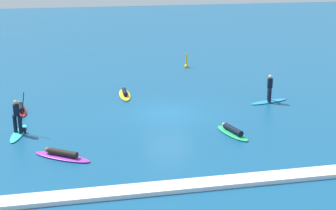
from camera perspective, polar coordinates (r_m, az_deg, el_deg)
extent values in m
plane|color=navy|center=(28.47, 0.00, -0.96)|extent=(120.00, 120.00, 0.00)
ellipsoid|color=#23B266|center=(25.41, 7.57, -3.30)|extent=(1.40, 2.65, 0.11)
cylinder|color=black|center=(25.30, 7.65, -2.89)|extent=(0.69, 1.45, 0.31)
sphere|color=tan|center=(25.93, 6.61, -2.29)|extent=(0.27, 0.27, 0.22)
ellipsoid|color=red|center=(30.09, -16.88, -0.61)|extent=(0.98, 2.57, 0.11)
cylinder|color=black|center=(29.98, -16.91, -0.25)|extent=(0.52, 1.43, 0.31)
sphere|color=tan|center=(30.76, -17.03, 0.22)|extent=(0.29, 0.29, 0.25)
ellipsoid|color=#1E8CD1|center=(31.19, 11.76, 0.40)|extent=(2.75, 1.23, 0.09)
cylinder|color=black|center=(31.25, 11.77, 1.33)|extent=(0.26, 0.26, 0.85)
cylinder|color=black|center=(30.86, 11.86, 1.11)|extent=(0.26, 0.26, 0.85)
cylinder|color=black|center=(30.87, 11.89, 2.52)|extent=(0.41, 0.41, 0.61)
sphere|color=beige|center=(30.76, 11.94, 3.28)|extent=(0.29, 0.29, 0.24)
ellipsoid|color=#33C6CC|center=(26.37, -17.15, -3.19)|extent=(0.97, 2.76, 0.09)
cylinder|color=black|center=(26.08, -16.98, -2.23)|extent=(0.23, 0.23, 0.92)
cylinder|color=black|center=(26.33, -17.52, -2.10)|extent=(0.23, 0.23, 0.92)
cylinder|color=black|center=(25.97, -17.40, -0.57)|extent=(0.37, 0.37, 0.61)
sphere|color=tan|center=(25.85, -17.48, 0.31)|extent=(0.26, 0.26, 0.22)
cylinder|color=black|center=(26.09, -16.74, -0.78)|extent=(0.38, 0.10, 2.12)
cube|color=black|center=(26.41, -16.55, -2.86)|extent=(0.21, 0.09, 0.32)
ellipsoid|color=yellow|center=(32.10, -5.10, 1.22)|extent=(0.81, 2.79, 0.11)
cylinder|color=black|center=(32.00, -5.11, 1.53)|extent=(0.33, 1.36, 0.28)
sphere|color=brown|center=(32.75, -5.23, 1.93)|extent=(0.22, 0.22, 0.21)
ellipsoid|color=purple|center=(22.89, -12.31, -5.96)|extent=(2.82, 2.23, 0.11)
cylinder|color=black|center=(22.78, -12.23, -5.52)|extent=(1.39, 1.07, 0.29)
sphere|color=brown|center=(23.25, -14.00, -5.12)|extent=(0.34, 0.34, 0.24)
sphere|color=yellow|center=(39.92, 2.19, 4.56)|extent=(0.36, 0.36, 0.36)
cylinder|color=yellow|center=(39.81, 2.20, 5.26)|extent=(0.13, 0.13, 1.18)
cube|color=white|center=(19.99, 5.54, -9.09)|extent=(20.90, 0.90, 0.18)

